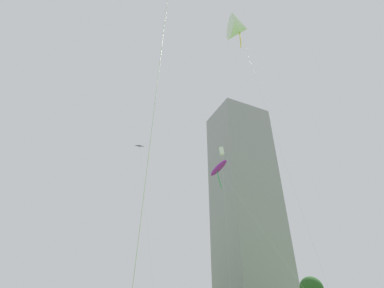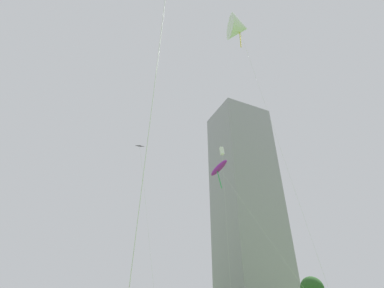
% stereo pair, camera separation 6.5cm
% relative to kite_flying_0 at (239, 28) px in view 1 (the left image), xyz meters
% --- Properties ---
extents(kite_flying_0, '(7.95, 3.91, 31.51)m').
position_rel_kite_flying_0_xyz_m(kite_flying_0, '(0.00, 0.00, 0.00)').
color(kite_flying_0, silver).
rests_on(kite_flying_0, ground).
extents(kite_flying_1, '(5.12, 7.13, 19.39)m').
position_rel_kite_flying_0_xyz_m(kite_flying_1, '(-8.89, 11.40, -11.34)').
color(kite_flying_1, silver).
rests_on(kite_flying_1, ground).
extents(kite_flying_2, '(1.29, 2.62, 19.60)m').
position_rel_kite_flying_0_xyz_m(kite_flying_2, '(1.20, 9.93, -11.09)').
color(kite_flying_2, silver).
rests_on(kite_flying_2, ground).
extents(kite_flying_3, '(8.62, 6.38, 17.28)m').
position_rel_kite_flying_0_xyz_m(kite_flying_3, '(0.68, 9.98, -13.42)').
color(kite_flying_3, silver).
rests_on(kite_flying_3, ground).
extents(distant_highrise_0, '(28.10, 25.42, 91.82)m').
position_rel_kite_flying_0_xyz_m(distant_highrise_0, '(46.27, 89.66, 15.91)').
color(distant_highrise_0, '#939399').
rests_on(distant_highrise_0, ground).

